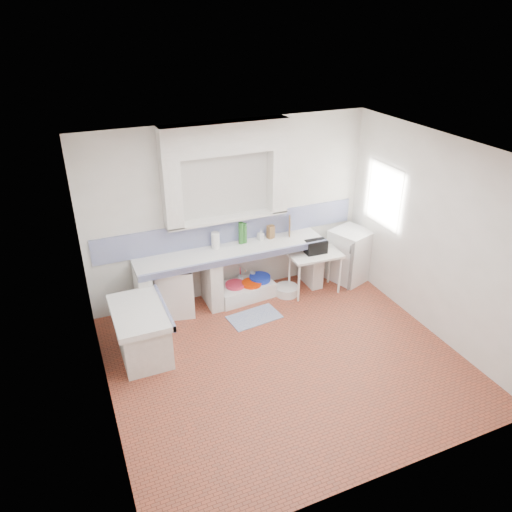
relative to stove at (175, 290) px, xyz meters
name	(u,v)px	position (x,y,z in m)	size (l,w,h in m)	color
floor	(285,360)	(1.03, -1.73, -0.39)	(4.50, 4.50, 0.00)	#9B442C
ceiling	(292,155)	(1.03, -1.73, 2.41)	(4.50, 4.50, 0.00)	white
wall_back	(231,211)	(1.03, 0.27, 1.01)	(4.50, 4.50, 0.00)	white
wall_front	(391,371)	(1.03, -3.73, 1.01)	(4.50, 4.50, 0.00)	white
wall_left	(96,309)	(-1.22, -1.73, 1.01)	(4.50, 4.50, 0.00)	white
wall_right	(436,238)	(3.28, -1.73, 1.01)	(4.50, 4.50, 0.00)	white
alcove_mass	(225,138)	(0.93, 0.15, 2.19)	(1.90, 0.25, 0.45)	white
window_frame	(393,194)	(3.46, -0.53, 1.21)	(0.35, 0.86, 1.06)	#361E11
lace_valance	(389,172)	(3.31, -0.53, 1.59)	(0.01, 0.84, 0.24)	white
counter_slab	(232,252)	(0.93, -0.03, 0.47)	(3.00, 0.60, 0.08)	white
counter_lip	(239,260)	(0.93, -0.31, 0.47)	(3.00, 0.04, 0.10)	navy
counter_pier_left	(144,296)	(-0.47, -0.03, 0.02)	(0.20, 0.55, 0.82)	white
counter_pier_mid	(212,282)	(0.58, -0.03, 0.02)	(0.20, 0.55, 0.82)	white
counter_pier_right	(311,261)	(2.33, -0.03, 0.02)	(0.20, 0.55, 0.82)	white
peninsula_top	(139,312)	(-0.67, -0.83, 0.27)	(0.70, 1.10, 0.08)	white
peninsula_base	(142,334)	(-0.67, -0.83, -0.08)	(0.60, 1.00, 0.62)	white
peninsula_lip	(164,307)	(-0.34, -0.83, 0.27)	(0.04, 1.10, 0.10)	navy
backsplash	(231,230)	(1.03, 0.26, 0.71)	(4.27, 0.03, 0.40)	navy
stove	(175,290)	(0.00, 0.00, 0.00)	(0.55, 0.53, 0.77)	white
sink	(245,291)	(1.13, -0.03, -0.28)	(0.92, 0.49, 0.22)	white
side_table	(314,273)	(2.25, -0.31, -0.04)	(0.83, 0.46, 0.04)	white
fridge	(350,255)	(3.01, -0.17, 0.06)	(0.58, 0.58, 0.90)	white
bucket_red	(235,291)	(0.97, -0.04, -0.24)	(0.32, 0.32, 0.29)	#CF2A45
bucket_orange	(252,290)	(1.22, -0.11, -0.24)	(0.32, 0.32, 0.30)	#E53100
bucket_blue	(260,285)	(1.40, -0.02, -0.23)	(0.34, 0.34, 0.32)	#1733CF
basin_white	(287,290)	(1.80, -0.22, -0.31)	(0.38, 0.38, 0.15)	white
water_bottle_a	(240,284)	(1.11, 0.12, -0.23)	(0.08, 0.08, 0.31)	silver
water_bottle_b	(253,281)	(1.33, 0.12, -0.22)	(0.09, 0.09, 0.34)	silver
black_bag	(316,247)	(2.27, -0.27, 0.41)	(0.34, 0.19, 0.21)	black
green_bottle_a	(241,233)	(1.14, 0.12, 0.69)	(0.08, 0.08, 0.35)	#296827
green_bottle_b	(245,233)	(1.20, 0.12, 0.68)	(0.07, 0.07, 0.33)	#296827
knife_block	(271,232)	(1.65, 0.12, 0.62)	(0.11, 0.09, 0.22)	brown
cutting_board	(290,226)	(1.99, 0.12, 0.66)	(0.02, 0.22, 0.30)	brown
paper_towel	(215,240)	(0.72, 0.12, 0.64)	(0.13, 0.13, 0.26)	white
soap_bottle	(261,235)	(1.48, 0.12, 0.60)	(0.08, 0.08, 0.18)	white
rug	(254,317)	(1.05, -0.63, -0.38)	(0.78, 0.45, 0.01)	#3D4C87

